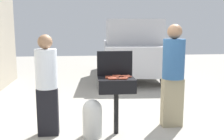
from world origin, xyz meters
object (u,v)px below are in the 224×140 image
object	(u,v)px
hot_dog_11	(112,79)
parked_minivan	(131,48)
hot_dog_7	(126,76)
hot_dog_9	(128,77)
hot_dog_0	(117,79)
hot_dog_1	(120,76)
hot_dog_5	(123,79)
hot_dog_8	(114,77)
hot_dog_6	(124,78)
hot_dog_12	(115,77)
person_left	(47,82)
person_right	(173,72)
bbq_grill	(116,87)
hot_dog_4	(109,77)
hot_dog_2	(116,76)
hot_dog_10	(112,78)
propane_tank	(92,117)
hot_dog_3	(110,78)

from	to	relation	value
hot_dog_11	parked_minivan	bearing A→B (deg)	76.45
hot_dog_7	hot_dog_9	world-z (taller)	same
hot_dog_0	hot_dog_1	xyz separation A→B (m)	(0.08, 0.20, 0.00)
hot_dog_5	hot_dog_8	bearing A→B (deg)	132.97
hot_dog_6	hot_dog_9	xyz separation A→B (m)	(0.07, 0.09, 0.00)
hot_dog_1	hot_dog_12	bearing A→B (deg)	-151.40
person_left	person_right	xyz separation A→B (m)	(2.16, 0.16, 0.09)
hot_dog_8	hot_dog_12	bearing A→B (deg)	66.92
hot_dog_8	hot_dog_12	xyz separation A→B (m)	(0.02, 0.04, 0.00)
bbq_grill	person_right	xyz separation A→B (m)	(1.04, 0.23, 0.18)
person_right	hot_dog_8	bearing A→B (deg)	9.71
parked_minivan	hot_dog_12	bearing A→B (deg)	80.56
hot_dog_1	hot_dog_7	xyz separation A→B (m)	(0.10, 0.03, 0.00)
hot_dog_5	hot_dog_8	distance (m)	0.19
hot_dog_4	hot_dog_5	world-z (taller)	same
hot_dog_1	person_right	distance (m)	0.97
hot_dog_2	hot_dog_10	xyz separation A→B (m)	(-0.10, -0.21, 0.00)
hot_dog_0	person_left	distance (m)	1.13
hot_dog_4	hot_dog_7	distance (m)	0.29
hot_dog_7	person_left	bearing A→B (deg)	-177.86
hot_dog_2	hot_dog_12	world-z (taller)	same
hot_dog_1	hot_dog_5	bearing A→B (deg)	-85.87
hot_dog_0	hot_dog_10	size ratio (longest dim) A/B	1.00
hot_dog_11	person_left	bearing A→B (deg)	168.98
hot_dog_6	hot_dog_11	bearing A→B (deg)	-161.72
person_left	hot_dog_8	bearing A→B (deg)	7.84
hot_dog_10	person_right	xyz separation A→B (m)	(1.11, 0.30, 0.03)
parked_minivan	propane_tank	bearing A→B (deg)	76.85
hot_dog_0	hot_dog_8	xyz separation A→B (m)	(-0.03, 0.11, 0.00)
propane_tank	hot_dog_11	bearing A→B (deg)	-11.59
hot_dog_2	hot_dog_11	distance (m)	0.29
hot_dog_6	hot_dog_9	distance (m)	0.12
hot_dog_6	bbq_grill	bearing A→B (deg)	149.34
hot_dog_10	hot_dog_5	bearing A→B (deg)	-20.64
hot_dog_4	person_left	size ratio (longest dim) A/B	0.08
hot_dog_10	bbq_grill	bearing A→B (deg)	43.77
hot_dog_4	hot_dog_9	bearing A→B (deg)	-7.86
hot_dog_8	propane_tank	bearing A→B (deg)	-169.43
hot_dog_7	person_right	bearing A→B (deg)	7.54
bbq_grill	hot_dog_2	distance (m)	0.21
hot_dog_1	hot_dog_4	bearing A→B (deg)	-172.77
person_left	parked_minivan	distance (m)	5.48
hot_dog_12	bbq_grill	bearing A→B (deg)	-63.12
hot_dog_0	hot_dog_6	world-z (taller)	same
hot_dog_5	bbq_grill	bearing A→B (deg)	123.87
hot_dog_1	person_right	size ratio (longest dim) A/B	0.07
hot_dog_1	hot_dog_4	xyz separation A→B (m)	(-0.18, -0.02, 0.00)
hot_dog_6	hot_dog_12	distance (m)	0.17
hot_dog_4	hot_dog_0	bearing A→B (deg)	-59.37
hot_dog_3	person_right	xyz separation A→B (m)	(1.15, 0.28, 0.03)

